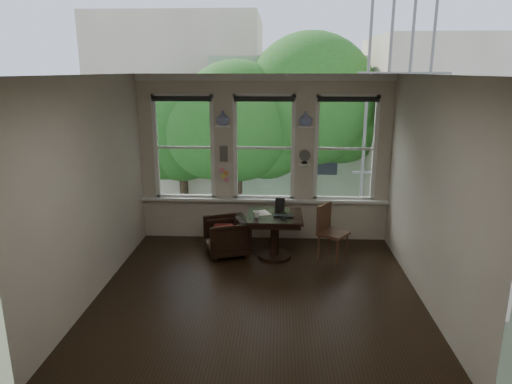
# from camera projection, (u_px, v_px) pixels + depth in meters

# --- Properties ---
(ground) EXTENTS (4.50, 4.50, 0.00)m
(ground) POSITION_uv_depth(u_px,v_px,m) (258.00, 292.00, 6.48)
(ground) COLOR black
(ground) RESTS_ON ground
(ceiling) EXTENTS (4.50, 4.50, 0.00)m
(ceiling) POSITION_uv_depth(u_px,v_px,m) (259.00, 75.00, 5.70)
(ceiling) COLOR silver
(ceiling) RESTS_ON ground
(wall_back) EXTENTS (4.50, 0.00, 4.50)m
(wall_back) POSITION_uv_depth(u_px,v_px,m) (264.00, 159.00, 8.26)
(wall_back) COLOR #BCAEA0
(wall_back) RESTS_ON ground
(wall_front) EXTENTS (4.50, 0.00, 4.50)m
(wall_front) POSITION_uv_depth(u_px,v_px,m) (247.00, 257.00, 3.92)
(wall_front) COLOR #BCAEA0
(wall_front) RESTS_ON ground
(wall_left) EXTENTS (0.00, 4.50, 4.50)m
(wall_left) POSITION_uv_depth(u_px,v_px,m) (93.00, 188.00, 6.20)
(wall_left) COLOR #BCAEA0
(wall_left) RESTS_ON ground
(wall_right) EXTENTS (0.00, 4.50, 4.50)m
(wall_right) POSITION_uv_depth(u_px,v_px,m) (429.00, 193.00, 5.98)
(wall_right) COLOR #BCAEA0
(wall_right) RESTS_ON ground
(window_left) EXTENTS (1.10, 0.12, 1.90)m
(window_left) POSITION_uv_depth(u_px,v_px,m) (184.00, 147.00, 8.28)
(window_left) COLOR white
(window_left) RESTS_ON ground
(window_center) EXTENTS (1.10, 0.12, 1.90)m
(window_center) POSITION_uv_depth(u_px,v_px,m) (264.00, 148.00, 8.21)
(window_center) COLOR white
(window_center) RESTS_ON ground
(window_right) EXTENTS (1.10, 0.12, 1.90)m
(window_right) POSITION_uv_depth(u_px,v_px,m) (345.00, 149.00, 8.14)
(window_right) COLOR white
(window_right) RESTS_ON ground
(shelf_left) EXTENTS (0.26, 0.16, 0.03)m
(shelf_left) POSITION_uv_depth(u_px,v_px,m) (223.00, 126.00, 8.05)
(shelf_left) COLOR white
(shelf_left) RESTS_ON ground
(shelf_right) EXTENTS (0.26, 0.16, 0.03)m
(shelf_right) POSITION_uv_depth(u_px,v_px,m) (305.00, 127.00, 7.98)
(shelf_right) COLOR white
(shelf_right) RESTS_ON ground
(intercom) EXTENTS (0.14, 0.06, 0.28)m
(intercom) POSITION_uv_depth(u_px,v_px,m) (224.00, 154.00, 8.20)
(intercom) COLOR #59544F
(intercom) RESTS_ON ground
(sticky_notes) EXTENTS (0.16, 0.01, 0.24)m
(sticky_notes) POSITION_uv_depth(u_px,v_px,m) (224.00, 173.00, 8.30)
(sticky_notes) COLOR pink
(sticky_notes) RESTS_ON ground
(desk_fan) EXTENTS (0.20, 0.20, 0.24)m
(desk_fan) POSITION_uv_depth(u_px,v_px,m) (305.00, 159.00, 8.10)
(desk_fan) COLOR #59544F
(desk_fan) RESTS_ON ground
(vase_left) EXTENTS (0.24, 0.24, 0.25)m
(vase_left) POSITION_uv_depth(u_px,v_px,m) (223.00, 118.00, 8.01)
(vase_left) COLOR silver
(vase_left) RESTS_ON shelf_left
(vase_right) EXTENTS (0.24, 0.24, 0.25)m
(vase_right) POSITION_uv_depth(u_px,v_px,m) (306.00, 119.00, 7.94)
(vase_right) COLOR silver
(vase_right) RESTS_ON shelf_right
(table) EXTENTS (0.90, 0.90, 0.75)m
(table) POSITION_uv_depth(u_px,v_px,m) (275.00, 236.00, 7.60)
(table) COLOR black
(table) RESTS_ON ground
(armchair_left) EXTENTS (0.89, 0.88, 0.64)m
(armchair_left) POSITION_uv_depth(u_px,v_px,m) (226.00, 237.00, 7.73)
(armchair_left) COLOR black
(armchair_left) RESTS_ON ground
(cushion_red) EXTENTS (0.45, 0.45, 0.06)m
(cushion_red) POSITION_uv_depth(u_px,v_px,m) (226.00, 229.00, 7.70)
(cushion_red) COLOR maroon
(cushion_red) RESTS_ON armchair_left
(side_chair_right) EXTENTS (0.58, 0.58, 0.92)m
(side_chair_right) POSITION_uv_depth(u_px,v_px,m) (333.00, 233.00, 7.50)
(side_chair_right) COLOR #4C2F1B
(side_chair_right) RESTS_ON ground
(laptop) EXTENTS (0.34, 0.23, 0.03)m
(laptop) POSITION_uv_depth(u_px,v_px,m) (283.00, 217.00, 7.36)
(laptop) COLOR black
(laptop) RESTS_ON table
(mug) EXTENTS (0.10, 0.10, 0.09)m
(mug) POSITION_uv_depth(u_px,v_px,m) (257.00, 214.00, 7.37)
(mug) COLOR white
(mug) RESTS_ON table
(drinking_glass) EXTENTS (0.16, 0.16, 0.11)m
(drinking_glass) POSITION_uv_depth(u_px,v_px,m) (284.00, 216.00, 7.25)
(drinking_glass) COLOR white
(drinking_glass) RESTS_ON table
(tablet) EXTENTS (0.17, 0.09, 0.22)m
(tablet) POSITION_uv_depth(u_px,v_px,m) (280.00, 205.00, 7.69)
(tablet) COLOR black
(tablet) RESTS_ON table
(papers) EXTENTS (0.32, 0.36, 0.00)m
(papers) POSITION_uv_depth(u_px,v_px,m) (262.00, 213.00, 7.60)
(papers) COLOR silver
(papers) RESTS_ON table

